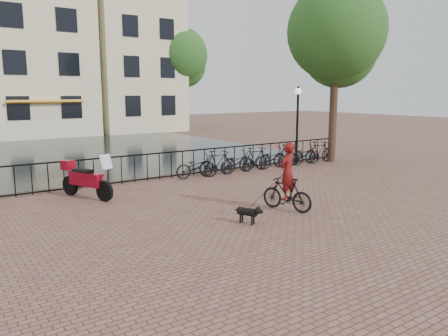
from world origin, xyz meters
TOP-DOWN VIEW (x-y plane):
  - ground at (0.00, 0.00)m, footprint 100.00×100.00m
  - canal_water at (0.00, 17.30)m, footprint 20.00×20.00m
  - railing at (0.00, 8.00)m, footprint 20.00×0.05m
  - canal_house_mid at (0.50, 30.00)m, footprint 8.00×9.50m
  - canal_house_right at (8.50, 30.00)m, footprint 7.00×9.00m
  - tree_near_right at (9.20, 7.30)m, footprint 4.48×4.48m
  - tree_far_right at (12.00, 27.00)m, footprint 4.76×4.76m
  - lamp_post at (7.20, 7.60)m, footprint 0.30×0.30m
  - cyclist at (1.44, 2.01)m, footprint 0.91×1.69m
  - dog at (-0.24, 1.64)m, footprint 0.51×0.75m
  - motorcycle at (-2.69, 6.61)m, footprint 1.26×2.08m
  - parked_bike_0 at (1.80, 7.40)m, footprint 1.78×0.83m
  - parked_bike_1 at (2.75, 7.40)m, footprint 1.69×0.57m
  - parked_bike_2 at (3.70, 7.40)m, footprint 1.74×0.67m
  - parked_bike_3 at (4.65, 7.40)m, footprint 1.68×0.52m
  - parked_bike_4 at (5.60, 7.40)m, footprint 1.79×0.87m
  - parked_bike_5 at (6.55, 7.40)m, footprint 1.70×0.63m
  - parked_bike_6 at (7.50, 7.40)m, footprint 1.78×0.81m
  - parked_bike_7 at (8.45, 7.40)m, footprint 1.70×0.60m

SIDE VIEW (x-z plane):
  - ground at x=0.00m, z-range 0.00..0.00m
  - canal_water at x=0.00m, z-range 0.00..0.00m
  - dog at x=-0.24m, z-range 0.00..0.49m
  - parked_bike_0 at x=1.80m, z-range 0.00..0.90m
  - parked_bike_2 at x=3.70m, z-range 0.00..0.90m
  - parked_bike_4 at x=5.60m, z-range 0.00..0.90m
  - parked_bike_6 at x=7.50m, z-range 0.00..0.90m
  - parked_bike_1 at x=2.75m, z-range 0.00..1.00m
  - parked_bike_3 at x=4.65m, z-range 0.00..1.00m
  - parked_bike_5 at x=6.55m, z-range 0.00..1.00m
  - parked_bike_7 at x=8.45m, z-range 0.00..1.00m
  - railing at x=0.00m, z-range -0.01..1.02m
  - motorcycle at x=-2.69m, z-range 0.00..1.47m
  - cyclist at x=1.44m, z-range -0.27..1.95m
  - lamp_post at x=7.20m, z-range 0.65..4.10m
  - canal_house_mid at x=0.50m, z-range 0.00..11.80m
  - tree_near_right at x=9.20m, z-range 1.85..10.09m
  - tree_far_right at x=12.00m, z-range 1.97..10.73m
  - canal_house_right at x=8.50m, z-range 0.00..13.30m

